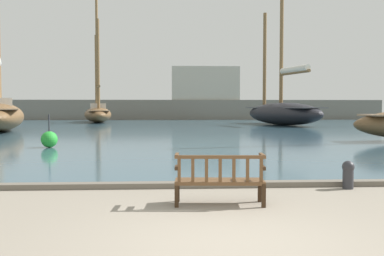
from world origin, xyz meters
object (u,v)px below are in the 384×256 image
at_px(park_bench, 220,179).
at_px(mooring_bollard, 348,173).
at_px(sailboat_nearest_port, 282,111).
at_px(sailboat_distant_harbor, 98,112).
at_px(channel_buoy, 49,139).

height_order(park_bench, mooring_bollard, park_bench).
height_order(sailboat_nearest_port, mooring_bollard, sailboat_nearest_port).
bearing_deg(sailboat_distant_harbor, channel_buoy, -84.58).
xyz_separation_m(park_bench, mooring_bollard, (2.95, 1.36, -0.13)).
height_order(sailboat_nearest_port, channel_buoy, sailboat_nearest_port).
distance_m(sailboat_distant_harbor, channel_buoy, 29.27).
bearing_deg(mooring_bollard, channel_buoy, 134.38).
bearing_deg(mooring_bollard, park_bench, -155.21).
relative_size(park_bench, sailboat_nearest_port, 0.11).
bearing_deg(mooring_bollard, sailboat_nearest_port, 77.48).
distance_m(park_bench, sailboat_nearest_port, 33.01).
height_order(park_bench, sailboat_nearest_port, sailboat_nearest_port).
height_order(sailboat_distant_harbor, mooring_bollard, sailboat_distant_harbor).
bearing_deg(park_bench, mooring_bollard, 24.79).
relative_size(park_bench, channel_buoy, 1.19).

